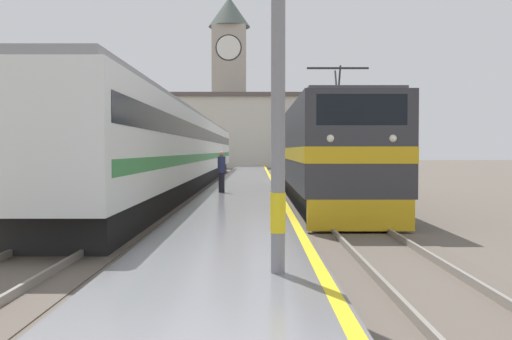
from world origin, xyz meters
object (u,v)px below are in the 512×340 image
locomotive_train (320,154)px  person_on_platform (219,171)px  passenger_train (184,150)px  clock_tower (227,75)px

locomotive_train → person_on_platform: (-4.19, 1.67, -0.73)m
passenger_train → person_on_platform: (2.73, -10.24, -0.93)m
clock_tower → person_on_platform: bearing=-87.8°
locomotive_train → person_on_platform: bearing=158.3°
locomotive_train → passenger_train: size_ratio=0.36×
locomotive_train → clock_tower: clock_tower is taller
person_on_platform → locomotive_train: bearing=-21.7°
locomotive_train → passenger_train: (-6.92, 11.90, 0.20)m
locomotive_train → clock_tower: (-6.36, 58.35, 10.47)m
locomotive_train → person_on_platform: size_ratio=10.21×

